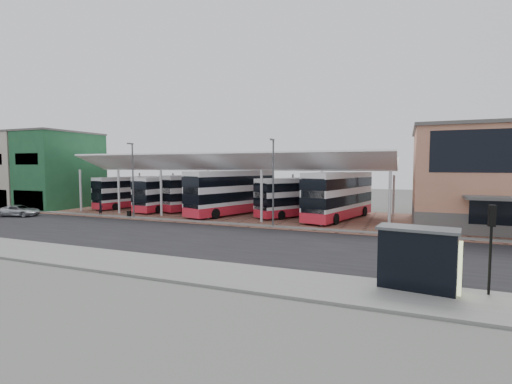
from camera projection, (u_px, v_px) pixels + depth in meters
ground at (222, 238)px, 29.08m from camera, size 140.00×140.00×0.00m
road at (216, 240)px, 28.16m from camera, size 120.00×14.00×0.02m
forecourt at (293, 217)px, 40.35m from camera, size 72.00×16.00×0.06m
sidewalk at (149, 265)px, 20.76m from camera, size 120.00×4.00×0.14m
north_kerb at (253, 225)px, 34.81m from camera, size 120.00×0.80×0.14m
yellow_line_near at (170, 258)px, 22.61m from camera, size 120.00×0.12×0.01m
yellow_line_far at (173, 257)px, 22.89m from camera, size 120.00×0.12×0.01m
canopy at (231, 165)px, 43.81m from camera, size 37.00×11.63×7.07m
shop_green at (62, 170)px, 50.10m from camera, size 6.40×10.20×10.22m
shop_cream at (28, 170)px, 52.53m from camera, size 6.40×10.20×10.22m
lamp_west at (133, 178)px, 39.82m from camera, size 0.16×0.90×8.07m
lamp_east at (273, 180)px, 33.83m from camera, size 0.16×0.90×8.07m
bus_0 at (131, 192)px, 49.94m from camera, size 4.44×10.30×4.14m
bus_1 at (168, 193)px, 46.97m from camera, size 3.18×10.50×4.27m
bus_2 at (202, 192)px, 47.08m from camera, size 6.48×10.90×4.45m
bus_3 at (232, 193)px, 42.62m from camera, size 6.60×12.39×5.00m
bus_4 at (297, 197)px, 41.22m from camera, size 7.36×10.05×4.25m
bus_5 at (339, 196)px, 38.82m from camera, size 5.63×12.21×4.90m
silver_car at (19, 211)px, 41.44m from camera, size 4.83×3.20×1.23m
pedestrian at (101, 208)px, 41.64m from camera, size 0.53×0.67×1.63m
suitcase at (129, 214)px, 40.51m from camera, size 0.39×0.28×0.67m
bus_shelter at (424, 252)px, 16.13m from camera, size 3.61×2.02×2.76m
traffic_signal_west at (491, 235)px, 15.63m from camera, size 0.29×0.25×3.85m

